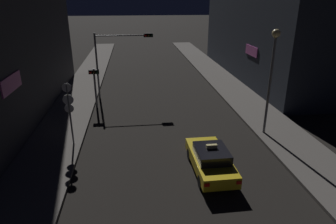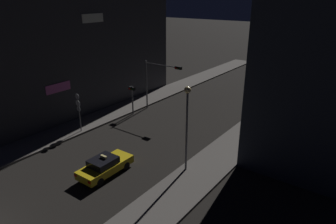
# 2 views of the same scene
# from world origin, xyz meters

# --- Properties ---
(sidewalk_left) EXTENTS (3.45, 57.04, 0.18)m
(sidewalk_left) POSITION_xyz_m (-7.35, 26.52, 0.09)
(sidewalk_left) COLOR #5B5651
(sidewalk_left) RESTS_ON ground_plane
(sidewalk_right) EXTENTS (3.45, 57.04, 0.18)m
(sidewalk_right) POSITION_xyz_m (7.35, 26.52, 0.09)
(sidewalk_right) COLOR #5B5651
(sidewalk_right) RESTS_ON ground_plane
(taxi) EXTENTS (1.86, 4.47, 1.62)m
(taxi) POSITION_xyz_m (1.52, 9.01, 0.74)
(taxi) COLOR yellow
(taxi) RESTS_ON ground_plane
(traffic_light_overhead) EXTENTS (5.01, 0.42, 5.78)m
(traffic_light_overhead) POSITION_xyz_m (-3.53, 22.07, 4.18)
(traffic_light_overhead) COLOR slate
(traffic_light_overhead) RESTS_ON ground_plane
(traffic_light_left_kerb) EXTENTS (0.80, 0.42, 3.30)m
(traffic_light_left_kerb) POSITION_xyz_m (-5.38, 19.55, 2.39)
(traffic_light_left_kerb) COLOR slate
(traffic_light_left_kerb) RESTS_ON ground_plane
(sign_pole_left) EXTENTS (0.62, 0.10, 3.86)m
(sign_pole_left) POSITION_xyz_m (-6.09, 12.77, 2.51)
(sign_pole_left) COLOR slate
(sign_pole_left) RESTS_ON sidewalk_left
(street_lamp_near_block) EXTENTS (0.50, 0.50, 6.67)m
(street_lamp_near_block) POSITION_xyz_m (6.20, 13.01, 4.75)
(street_lamp_near_block) COLOR slate
(street_lamp_near_block) RESTS_ON sidewalk_right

